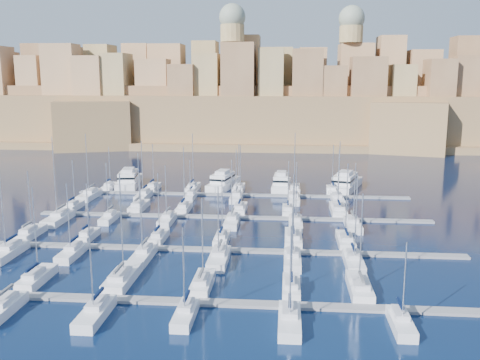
# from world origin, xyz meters

# --- Properties ---
(ground) EXTENTS (600.00, 600.00, 0.00)m
(ground) POSITION_xyz_m (0.00, 0.00, 0.00)
(ground) COLOR black
(ground) RESTS_ON ground
(pontoon_near) EXTENTS (84.00, 2.00, 0.40)m
(pontoon_near) POSITION_xyz_m (0.00, -34.00, 0.20)
(pontoon_near) COLOR slate
(pontoon_near) RESTS_ON ground
(pontoon_mid_near) EXTENTS (84.00, 2.00, 0.40)m
(pontoon_mid_near) POSITION_xyz_m (0.00, -12.00, 0.20)
(pontoon_mid_near) COLOR slate
(pontoon_mid_near) RESTS_ON ground
(pontoon_mid_far) EXTENTS (84.00, 2.00, 0.40)m
(pontoon_mid_far) POSITION_xyz_m (0.00, 10.00, 0.20)
(pontoon_mid_far) COLOR slate
(pontoon_mid_far) RESTS_ON ground
(pontoon_far) EXTENTS (84.00, 2.00, 0.40)m
(pontoon_far) POSITION_xyz_m (0.00, 32.00, 0.20)
(pontoon_far) COLOR slate
(pontoon_far) RESTS_ON ground
(sailboat_1) EXTENTS (2.67, 8.91, 14.47)m
(sailboat_1) POSITION_xyz_m (-24.78, -28.66, 0.75)
(sailboat_1) COLOR white
(sailboat_1) RESTS_ON ground
(sailboat_2) EXTENTS (3.21, 10.70, 16.51)m
(sailboat_2) POSITION_xyz_m (-12.19, -27.78, 0.78)
(sailboat_2) COLOR white
(sailboat_2) RESTS_ON ground
(sailboat_3) EXTENTS (2.67, 8.91, 13.32)m
(sailboat_3) POSITION_xyz_m (-0.21, -28.66, 0.74)
(sailboat_3) COLOR white
(sailboat_3) RESTS_ON ground
(sailboat_4) EXTENTS (2.47, 8.22, 11.87)m
(sailboat_4) POSITION_xyz_m (12.42, -29.00, 0.72)
(sailboat_4) COLOR white
(sailboat_4) RESTS_ON ground
(sailboat_5) EXTENTS (2.97, 9.89, 14.30)m
(sailboat_5) POSITION_xyz_m (21.95, -28.18, 0.75)
(sailboat_5) COLOR white
(sailboat_5) RESTS_ON ground
(sailboat_7) EXTENTS (2.82, 9.41, 14.78)m
(sailboat_7) POSITION_xyz_m (-24.24, -39.59, 0.75)
(sailboat_7) COLOR white
(sailboat_7) RESTS_ON ground
(sailboat_8) EXTENTS (2.73, 9.11, 14.44)m
(sailboat_8) POSITION_xyz_m (-12.02, -39.44, 0.75)
(sailboat_8) COLOR white
(sailboat_8) RESTS_ON ground
(sailboat_9) EXTENTS (2.34, 7.82, 12.31)m
(sailboat_9) POSITION_xyz_m (-0.75, -38.81, 0.72)
(sailboat_9) COLOR white
(sailboat_9) RESTS_ON ground
(sailboat_10) EXTENTS (2.71, 9.02, 13.05)m
(sailboat_10) POSITION_xyz_m (12.16, -39.40, 0.73)
(sailboat_10) COLOR white
(sailboat_10) RESTS_ON ground
(sailboat_11) EXTENTS (2.36, 7.86, 11.19)m
(sailboat_11) POSITION_xyz_m (25.48, -38.83, 0.71)
(sailboat_11) COLOR white
(sailboat_11) RESTS_ON ground
(sailboat_12) EXTENTS (2.61, 8.71, 12.75)m
(sailboat_12) POSITION_xyz_m (-36.48, -6.75, 0.73)
(sailboat_12) COLOR white
(sailboat_12) RESTS_ON ground
(sailboat_13) EXTENTS (2.22, 7.41, 10.75)m
(sailboat_13) POSITION_xyz_m (-25.06, -7.39, 0.70)
(sailboat_13) COLOR white
(sailboat_13) RESTS_ON ground
(sailboat_14) EXTENTS (2.35, 7.82, 12.90)m
(sailboat_14) POSITION_xyz_m (-11.73, -7.19, 0.73)
(sailboat_14) COLOR white
(sailboat_14) RESTS_ON ground
(sailboat_15) EXTENTS (2.46, 8.20, 11.86)m
(sailboat_15) POSITION_xyz_m (-0.06, -7.00, 0.72)
(sailboat_15) COLOR white
(sailboat_15) RESTS_ON ground
(sailboat_16) EXTENTS (3.07, 10.25, 16.33)m
(sailboat_16) POSITION_xyz_m (12.91, -6.00, 0.77)
(sailboat_16) COLOR white
(sailboat_16) RESTS_ON ground
(sailboat_17) EXTENTS (2.81, 9.38, 14.99)m
(sailboat_17) POSITION_xyz_m (22.27, -6.43, 0.75)
(sailboat_17) COLOR white
(sailboat_17) RESTS_ON ground
(sailboat_18) EXTENTS (3.02, 10.07, 15.78)m
(sailboat_18) POSITION_xyz_m (-34.97, -17.91, 0.77)
(sailboat_18) COLOR white
(sailboat_18) RESTS_ON ground
(sailboat_19) EXTENTS (2.59, 8.64, 12.94)m
(sailboat_19) POSITION_xyz_m (-24.14, -17.21, 0.73)
(sailboat_19) COLOR white
(sailboat_19) RESTS_ON ground
(sailboat_20) EXTENTS (2.70, 9.00, 14.89)m
(sailboat_20) POSITION_xyz_m (-11.87, -17.39, 0.75)
(sailboat_20) COLOR white
(sailboat_20) RESTS_ON ground
(sailboat_21) EXTENTS (2.98, 9.92, 13.08)m
(sailboat_21) POSITION_xyz_m (0.80, -17.84, 0.74)
(sailboat_21) COLOR white
(sailboat_21) RESTS_ON ground
(sailboat_22) EXTENTS (2.73, 9.10, 15.09)m
(sailboat_22) POSITION_xyz_m (12.66, -17.44, 0.75)
(sailboat_22) COLOR white
(sailboat_22) RESTS_ON ground
(sailboat_23) EXTENTS (2.78, 9.28, 15.21)m
(sailboat_23) POSITION_xyz_m (22.39, -17.53, 0.76)
(sailboat_23) COLOR white
(sailboat_23) RESTS_ON ground
(sailboat_24) EXTENTS (2.24, 7.46, 11.50)m
(sailboat_24) POSITION_xyz_m (-36.68, 14.63, 0.71)
(sailboat_24) COLOR white
(sailboat_24) RESTS_ON ground
(sailboat_25) EXTENTS (2.82, 9.42, 13.15)m
(sailboat_25) POSITION_xyz_m (-21.83, 15.59, 0.74)
(sailboat_25) COLOR white
(sailboat_25) RESTS_ON ground
(sailboat_26) EXTENTS (2.58, 8.60, 14.67)m
(sailboat_26) POSITION_xyz_m (-11.34, 15.19, 0.75)
(sailboat_26) COLOR white
(sailboat_26) RESTS_ON ground
(sailboat_27) EXTENTS (2.69, 8.96, 15.29)m
(sailboat_27) POSITION_xyz_m (1.27, 15.37, 0.75)
(sailboat_27) COLOR white
(sailboat_27) RESTS_ON ground
(sailboat_28) EXTENTS (2.42, 8.08, 11.94)m
(sailboat_28) POSITION_xyz_m (11.92, 14.94, 0.72)
(sailboat_28) COLOR white
(sailboat_28) RESTS_ON ground
(sailboat_29) EXTENTS (3.21, 10.69, 16.25)m
(sailboat_29) POSITION_xyz_m (22.99, 16.22, 0.78)
(sailboat_29) COLOR white
(sailboat_29) RESTS_ON ground
(sailboat_30) EXTENTS (3.17, 10.56, 18.12)m
(sailboat_30) POSITION_xyz_m (-35.63, 3.85, 0.79)
(sailboat_30) COLOR white
(sailboat_30) RESTS_ON ground
(sailboat_31) EXTENTS (2.29, 7.64, 12.71)m
(sailboat_31) POSITION_xyz_m (-25.29, 5.28, 0.72)
(sailboat_31) COLOR white
(sailboat_31) RESTS_ON ground
(sailboat_32) EXTENTS (2.51, 8.38, 12.40)m
(sailboat_32) POSITION_xyz_m (-12.90, 4.92, 0.72)
(sailboat_32) COLOR white
(sailboat_32) RESTS_ON ground
(sailboat_33) EXTENTS (2.71, 9.02, 13.83)m
(sailboat_33) POSITION_xyz_m (0.61, 4.60, 0.74)
(sailboat_33) COLOR white
(sailboat_33) RESTS_ON ground
(sailboat_34) EXTENTS (2.72, 9.08, 13.57)m
(sailboat_34) POSITION_xyz_m (13.47, 4.58, 0.74)
(sailboat_34) COLOR white
(sailboat_34) RESTS_ON ground
(sailboat_35) EXTENTS (2.86, 9.53, 13.57)m
(sailboat_35) POSITION_xyz_m (24.83, 4.35, 0.74)
(sailboat_35) COLOR white
(sailboat_35) RESTS_ON ground
(sailboat_36) EXTENTS (2.32, 7.73, 11.73)m
(sailboat_36) POSITION_xyz_m (-35.73, 36.76, 0.71)
(sailboat_36) COLOR white
(sailboat_36) RESTS_ON ground
(sailboat_37) EXTENTS (2.47, 8.22, 12.58)m
(sailboat_37) POSITION_xyz_m (-23.90, 37.01, 0.72)
(sailboat_37) COLOR white
(sailboat_37) RESTS_ON ground
(sailboat_38) EXTENTS (2.72, 9.06, 15.34)m
(sailboat_38) POSITION_xyz_m (-13.26, 37.42, 0.76)
(sailboat_38) COLOR white
(sailboat_38) RESTS_ON ground
(sailboat_39) EXTENTS (2.77, 9.23, 12.70)m
(sailboat_39) POSITION_xyz_m (-1.05, 37.50, 0.73)
(sailboat_39) COLOR white
(sailboat_39) RESTS_ON ground
(sailboat_40) EXTENTS (3.00, 10.00, 15.70)m
(sailboat_40) POSITION_xyz_m (13.56, 37.88, 0.77)
(sailboat_40) COLOR white
(sailboat_40) RESTS_ON ground
(sailboat_41) EXTENTS (2.55, 8.50, 12.86)m
(sailboat_41) POSITION_xyz_m (23.39, 37.14, 0.73)
(sailboat_41) COLOR white
(sailboat_41) RESTS_ON ground
(sailboat_42) EXTENTS (3.11, 10.36, 16.43)m
(sailboat_42) POSITION_xyz_m (-37.25, 25.95, 0.77)
(sailboat_42) COLOR white
(sailboat_42) RESTS_ON ground
(sailboat_43) EXTENTS (2.68, 8.94, 14.71)m
(sailboat_43) POSITION_xyz_m (-23.71, 26.64, 0.75)
(sailboat_43) COLOR white
(sailboat_43) RESTS_ON ground
(sailboat_44) EXTENTS (2.17, 7.22, 10.04)m
(sailboat_44) POSITION_xyz_m (-12.07, 27.49, 0.69)
(sailboat_44) COLOR white
(sailboat_44) RESTS_ON ground
(sailboat_45) EXTENTS (2.68, 8.94, 12.97)m
(sailboat_45) POSITION_xyz_m (-0.60, 26.65, 0.73)
(sailboat_45) COLOR white
(sailboat_45) RESTS_ON ground
(sailboat_46) EXTENTS (2.85, 9.49, 13.70)m
(sailboat_46) POSITION_xyz_m (13.33, 26.37, 0.74)
(sailboat_46) COLOR white
(sailboat_46) RESTS_ON ground
(sailboat_47) EXTENTS (2.77, 9.25, 13.24)m
(sailboat_47) POSITION_xyz_m (23.77, 26.49, 0.74)
(sailboat_47) COLOR white
(sailboat_47) RESTS_ON ground
(motor_yacht_a) EXTENTS (7.92, 18.21, 5.25)m
(motor_yacht_a) POSITION_xyz_m (-32.02, 41.96, 1.73)
(motor_yacht_a) COLOR white
(motor_yacht_a) RESTS_ON ground
(motor_yacht_b) EXTENTS (8.00, 16.86, 5.25)m
(motor_yacht_b) POSITION_xyz_m (-5.61, 41.29, 1.73)
(motor_yacht_b) COLOR white
(motor_yacht_b) RESTS_ON ground
(motor_yacht_c) EXTENTS (5.08, 14.97, 5.25)m
(motor_yacht_c) POSITION_xyz_m (10.15, 40.61, 1.73)
(motor_yacht_c) COLOR white
(motor_yacht_c) RESTS_ON ground
(motor_yacht_d) EXTENTS (11.14, 19.61, 5.25)m
(motor_yacht_d) POSITION_xyz_m (27.25, 42.54, 1.73)
(motor_yacht_d) COLOR white
(motor_yacht_d) RESTS_ON ground
(fortified_city) EXTENTS (460.00, 108.95, 59.52)m
(fortified_city) POSITION_xyz_m (-0.19, 155.26, 14.74)
(fortified_city) COLOR brown
(fortified_city) RESTS_ON ground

